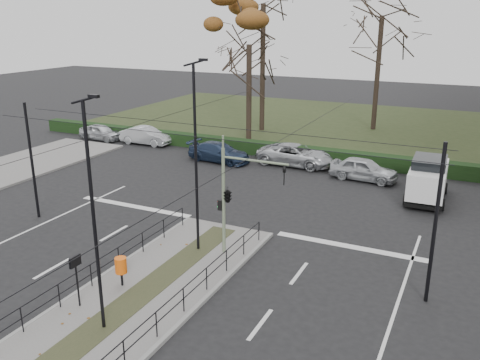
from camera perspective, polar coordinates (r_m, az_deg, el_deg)
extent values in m
plane|color=black|center=(21.36, -7.37, -10.08)|extent=(140.00, 140.00, 0.00)
cube|color=#615E5C|center=(19.56, -11.41, -12.89)|extent=(4.40, 15.00, 0.14)
cube|color=#263118|center=(51.47, 6.30, 6.61)|extent=(38.00, 26.00, 0.10)
cube|color=black|center=(39.25, -0.20, 3.88)|extent=(38.00, 1.00, 1.00)
cylinder|color=black|center=(25.18, -6.48, -4.11)|extent=(0.04, 0.04, 0.90)
cylinder|color=black|center=(23.42, 2.14, -5.74)|extent=(0.04, 0.04, 0.90)
cylinder|color=black|center=(20.22, -16.48, -9.10)|extent=(0.04, 13.20, 0.04)
cylinder|color=black|center=(17.97, -6.41, -12.00)|extent=(0.04, 13.20, 0.04)
cylinder|color=black|center=(27.68, -22.33, 1.92)|extent=(0.14, 0.14, 6.00)
cylinder|color=black|center=(19.08, 21.06, -4.78)|extent=(0.14, 0.14, 6.00)
cylinder|color=black|center=(20.25, -6.46, 5.03)|extent=(20.00, 0.02, 0.02)
cylinder|color=black|center=(21.93, -3.71, 6.09)|extent=(20.00, 0.02, 0.02)
cylinder|color=black|center=(20.14, -19.52, 3.46)|extent=(0.02, 34.00, 0.02)
cylinder|color=black|center=(16.10, -1.40, 1.06)|extent=(0.02, 34.00, 0.02)
cylinder|color=gray|center=(21.56, -1.85, -2.45)|extent=(0.14, 0.14, 4.68)
cylinder|color=gray|center=(20.36, 1.70, 2.18)|extent=(2.88, 0.09, 0.09)
imported|color=black|center=(20.04, 4.98, 0.52)|extent=(0.17, 0.19, 0.81)
imported|color=black|center=(21.36, -1.39, -1.62)|extent=(0.85, 1.82, 0.72)
cube|color=black|center=(21.70, -2.23, -2.83)|extent=(0.20, 0.14, 0.45)
sphere|color=#FF0C0C|center=(21.69, -2.44, -2.46)|extent=(0.10, 0.10, 0.10)
sphere|color=#0CE533|center=(21.77, -2.44, -3.06)|extent=(0.10, 0.10, 0.10)
cylinder|color=black|center=(20.26, -13.12, -10.72)|extent=(0.09, 0.09, 0.56)
cylinder|color=#F25D0E|center=(20.00, -13.23, -9.30)|extent=(0.45, 0.45, 0.62)
cylinder|color=black|center=(19.05, -17.80, -10.90)|extent=(0.06, 0.06, 1.84)
cube|color=black|center=(18.68, -18.04, -8.66)|extent=(0.09, 0.51, 0.39)
cube|color=beige|center=(18.71, -18.16, -8.62)|extent=(0.02, 0.44, 0.32)
cylinder|color=black|center=(16.37, -16.07, -4.55)|extent=(0.11, 0.11, 7.54)
cube|color=black|center=(15.09, -16.11, 9.03)|extent=(0.33, 0.13, 0.09)
cylinder|color=black|center=(21.39, -4.97, 2.10)|extent=(0.12, 0.12, 8.07)
cube|color=black|center=(20.43, -4.16, 13.33)|extent=(0.35, 0.14, 0.10)
imported|color=#AFB2B7|center=(44.79, -15.38, 5.20)|extent=(3.94, 1.71, 1.32)
imported|color=#AFB2B7|center=(42.34, -10.52, 4.91)|extent=(4.35, 1.57, 1.43)
imported|color=#1E2D47|center=(36.62, -2.37, 3.14)|extent=(4.84, 2.32, 1.36)
imported|color=#AFB2B7|center=(35.84, 6.24, 2.82)|extent=(5.39, 2.62, 1.48)
cube|color=white|center=(30.59, 20.34, 0.13)|extent=(2.03, 4.59, 1.47)
cube|color=black|center=(30.35, 20.52, 1.71)|extent=(1.82, 2.54, 0.69)
cube|color=black|center=(30.87, 20.16, -1.53)|extent=(2.07, 4.68, 0.18)
cylinder|color=black|center=(29.41, 21.78, -2.59)|extent=(0.24, 0.67, 0.66)
cylinder|color=black|center=(29.50, 18.09, -2.13)|extent=(0.24, 0.67, 0.66)
cylinder|color=black|center=(32.26, 22.06, -0.88)|extent=(0.24, 0.67, 0.66)
cylinder|color=black|center=(32.34, 18.70, -0.46)|extent=(0.24, 0.67, 0.66)
cylinder|color=black|center=(46.02, 2.55, 12.36)|extent=(0.44, 0.44, 10.98)
ellipsoid|color=#553113|center=(45.83, 2.65, 19.21)|extent=(8.56, 8.56, 6.90)
cylinder|color=black|center=(48.02, 15.18, 11.41)|extent=(0.44, 0.44, 10.00)
cylinder|color=black|center=(42.25, 1.01, 9.70)|extent=(0.44, 0.44, 7.78)
imported|color=#AFB2B7|center=(33.26, 13.72, 1.20)|extent=(4.40, 2.08, 1.45)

